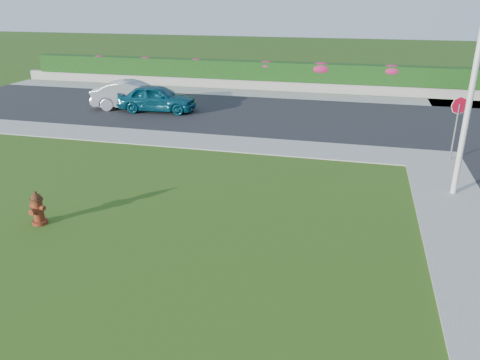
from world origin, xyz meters
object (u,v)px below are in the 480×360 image
(stop_sign, at_px, (458,114))
(sedan_silver, at_px, (134,95))
(utility_pole, at_px, (473,80))
(fire_hydrant, at_px, (38,209))
(sedan_teal, at_px, (157,98))

(stop_sign, bearing_deg, sedan_silver, 161.38)
(sedan_silver, distance_m, stop_sign, 15.22)
(utility_pole, relative_size, stop_sign, 2.92)
(stop_sign, bearing_deg, fire_hydrant, -145.00)
(sedan_silver, height_order, utility_pole, utility_pole)
(sedan_teal, relative_size, stop_sign, 1.69)
(fire_hydrant, height_order, stop_sign, stop_sign)
(sedan_teal, height_order, stop_sign, stop_sign)
(sedan_teal, bearing_deg, utility_pole, -125.68)
(fire_hydrant, distance_m, stop_sign, 13.57)
(utility_pole, distance_m, stop_sign, 3.64)
(sedan_teal, height_order, sedan_silver, sedan_silver)
(fire_hydrant, xyz_separation_m, sedan_silver, (-3.47, 12.56, 0.31))
(sedan_teal, relative_size, sedan_silver, 0.92)
(sedan_silver, xyz_separation_m, stop_sign, (14.45, -4.68, 0.94))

